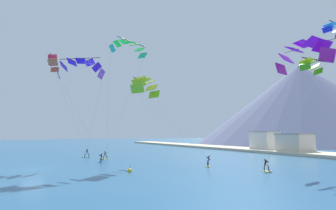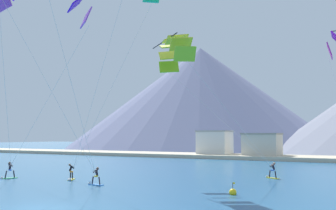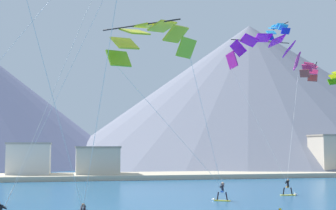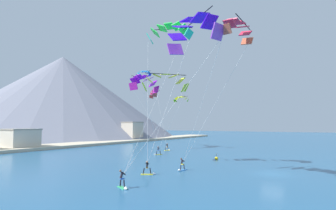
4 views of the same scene
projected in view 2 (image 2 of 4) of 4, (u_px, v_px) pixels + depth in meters
The scene contains 11 objects.
ground_plane at pixel (41, 208), 22.36m from camera, with size 400.00×400.00×0.00m, color #23567F.
kitesurfer_near_lead at pixel (71, 175), 36.84m from camera, with size 1.20×1.71×1.67m.
kitesurfer_near_trail at pixel (94, 180), 33.20m from camera, with size 1.76×0.56×1.64m.
kitesurfer_far_left at pixel (271, 173), 38.45m from camera, with size 1.70×1.24×1.72m.
kitesurfer_far_right at pixel (8, 173), 38.16m from camera, with size 1.04×1.76×1.77m.
parafoil_kite_far_left at pixel (175, 50), 36.99m from camera, with size 11.08×10.02×12.70m.
race_marker_buoy at pixel (233, 192), 27.69m from camera, with size 0.56×0.56×1.02m.
shoreline_strip at pixel (264, 157), 70.21m from camera, with size 180.00×10.00×0.70m, color beige.
shore_building_harbour_front at pixel (262, 146), 71.63m from camera, with size 6.77×6.37×4.90m.
shore_building_quay_east at pixel (215, 144), 77.73m from camera, with size 6.54×5.71×5.47m.
mountain_peak_west_ridge at pixel (201, 97), 142.62m from camera, with size 99.56×99.56×38.21m.
Camera 2 is at (17.49, -16.49, 4.33)m, focal length 40.00 mm.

